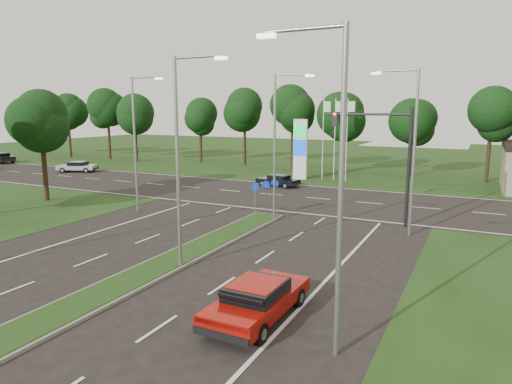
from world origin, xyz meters
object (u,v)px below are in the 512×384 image
at_px(navy_sedan, 278,180).
at_px(far_car_c, 0,158).
at_px(far_car_a, 77,166).
at_px(red_sedan, 257,299).

distance_m(navy_sedan, far_car_c, 40.59).
relative_size(far_car_a, far_car_c, 0.92).
relative_size(red_sedan, navy_sedan, 1.14).
xyz_separation_m(red_sedan, far_car_c, (-50.77, 25.92, 0.03)).
height_order(navy_sedan, far_car_c, far_car_c).
distance_m(far_car_a, far_car_c, 16.54).
relative_size(navy_sedan, far_car_a, 0.90).
bearing_deg(navy_sedan, far_car_a, 101.68).
bearing_deg(far_car_a, navy_sedan, -111.44).
bearing_deg(navy_sedan, far_car_c, 97.86).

